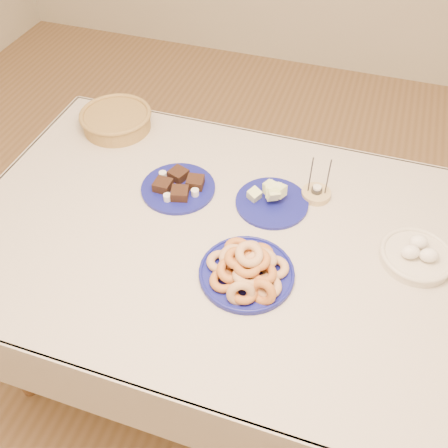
{
  "coord_description": "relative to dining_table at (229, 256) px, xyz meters",
  "views": [
    {
      "loc": [
        0.31,
        -1.0,
        1.91
      ],
      "look_at": [
        0.0,
        -0.05,
        0.85
      ],
      "focal_mm": 40.0,
      "sensor_mm": 36.0,
      "label": 1
    }
  ],
  "objects": [
    {
      "name": "candle_holder",
      "position": [
        0.22,
        0.26,
        0.12
      ],
      "size": [
        0.11,
        0.11,
        0.16
      ],
      "rotation": [
        0.0,
        0.0,
        0.12
      ],
      "color": "tan",
      "rests_on": "dining_table"
    },
    {
      "name": "wicker_basket",
      "position": [
        -0.59,
        0.4,
        0.15
      ],
      "size": [
        0.31,
        0.31,
        0.07
      ],
      "rotation": [
        0.0,
        0.0,
        0.14
      ],
      "color": "olive",
      "rests_on": "dining_table"
    },
    {
      "name": "ground",
      "position": [
        0.0,
        0.0,
        -0.64
      ],
      "size": [
        5.0,
        5.0,
        0.0
      ],
      "primitive_type": "plane",
      "color": "olive",
      "rests_on": "ground"
    },
    {
      "name": "donut_platter",
      "position": [
        0.1,
        -0.14,
        0.14
      ],
      "size": [
        0.34,
        0.34,
        0.13
      ],
      "rotation": [
        0.0,
        0.0,
        0.25
      ],
      "color": "navy",
      "rests_on": "dining_table"
    },
    {
      "name": "dining_table",
      "position": [
        0.0,
        0.0,
        0.0
      ],
      "size": [
        1.71,
        1.11,
        0.75
      ],
      "color": "brown",
      "rests_on": "ground"
    },
    {
      "name": "egg_bowl",
      "position": [
        0.56,
        0.08,
        0.13
      ],
      "size": [
        0.27,
        0.27,
        0.07
      ],
      "rotation": [
        0.0,
        0.0,
        0.31
      ],
      "color": "beige",
      "rests_on": "dining_table"
    },
    {
      "name": "brownie_plate",
      "position": [
        -0.23,
        0.14,
        0.12
      ],
      "size": [
        0.29,
        0.29,
        0.04
      ],
      "rotation": [
        0.0,
        0.0,
        -0.13
      ],
      "color": "navy",
      "rests_on": "dining_table"
    },
    {
      "name": "melon_plate",
      "position": [
        0.09,
        0.18,
        0.13
      ],
      "size": [
        0.25,
        0.25,
        0.08
      ],
      "rotation": [
        0.0,
        0.0,
        0.02
      ],
      "color": "navy",
      "rests_on": "dining_table"
    }
  ]
}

